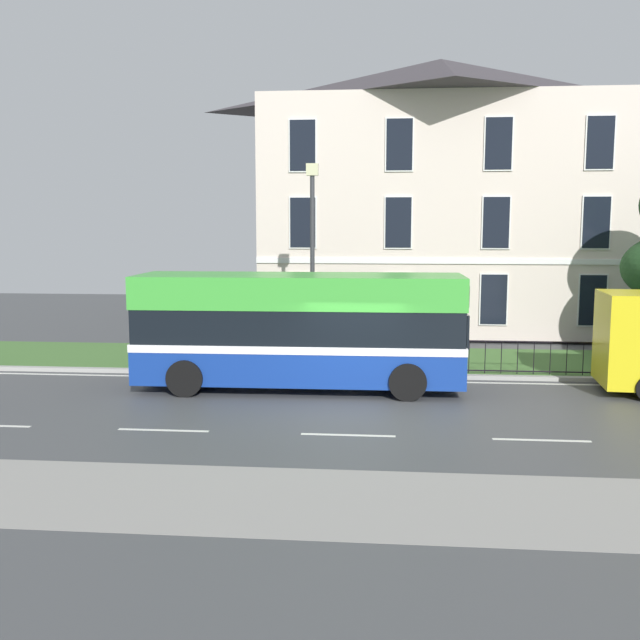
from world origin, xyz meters
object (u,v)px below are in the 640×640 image
at_px(street_lamp_post, 312,249).
at_px(litter_bin, 380,349).
at_px(georgian_townhouse, 438,193).
at_px(single_decker_bus, 300,329).

height_order(street_lamp_post, litter_bin, street_lamp_post).
xyz_separation_m(georgian_townhouse, litter_bin, (-2.37, -10.42, -5.06)).
xyz_separation_m(street_lamp_post, litter_bin, (2.10, -0.61, -2.96)).
bearing_deg(litter_bin, street_lamp_post, 163.74).
bearing_deg(georgian_townhouse, litter_bin, -102.78).
distance_m(single_decker_bus, litter_bin, 3.39).
relative_size(street_lamp_post, litter_bin, 5.30).
bearing_deg(street_lamp_post, litter_bin, -16.26).
height_order(georgian_townhouse, single_decker_bus, georgian_townhouse).
height_order(georgian_townhouse, street_lamp_post, georgian_townhouse).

